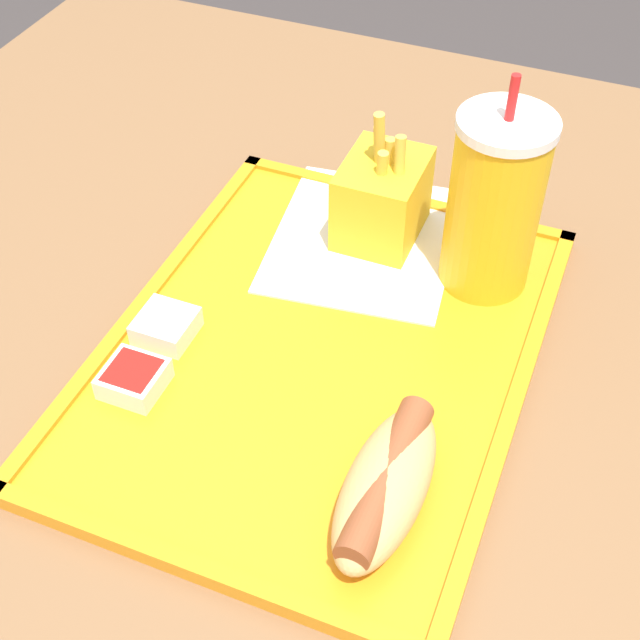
{
  "coord_description": "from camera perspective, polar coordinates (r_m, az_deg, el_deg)",
  "views": [
    {
      "loc": [
        0.39,
        0.2,
        1.26
      ],
      "look_at": [
        -0.04,
        0.03,
        0.79
      ],
      "focal_mm": 50.0,
      "sensor_mm": 36.0,
      "label": 1
    }
  ],
  "objects": [
    {
      "name": "dining_table",
      "position": [
        0.99,
        -2.38,
        -18.49
      ],
      "size": [
        1.07,
        1.0,
        0.75
      ],
      "color": "brown",
      "rests_on": "ground_plane"
    },
    {
      "name": "sauce_cup_ketchup",
      "position": [
        0.66,
        -11.84,
        -3.66
      ],
      "size": [
        0.04,
        0.04,
        0.02
      ],
      "color": "silver",
      "rests_on": "food_tray"
    },
    {
      "name": "hot_dog_far",
      "position": [
        0.57,
        4.25,
        -10.48
      ],
      "size": [
        0.13,
        0.05,
        0.04
      ],
      "color": "tan",
      "rests_on": "food_tray"
    },
    {
      "name": "paper_napkin",
      "position": [
        0.77,
        2.87,
        5.19
      ],
      "size": [
        0.2,
        0.17,
        0.0
      ],
      "color": "white",
      "rests_on": "food_tray"
    },
    {
      "name": "food_tray",
      "position": [
        0.68,
        0.0,
        -2.06
      ],
      "size": [
        0.41,
        0.31,
        0.01
      ],
      "color": "orange",
      "rests_on": "dining_table"
    },
    {
      "name": "sauce_cup_mayo",
      "position": [
        0.69,
        -9.84,
        -0.34
      ],
      "size": [
        0.04,
        0.04,
        0.02
      ],
      "color": "silver",
      "rests_on": "food_tray"
    },
    {
      "name": "fries_carton",
      "position": [
        0.76,
        4.0,
        7.79
      ],
      "size": [
        0.08,
        0.07,
        0.12
      ],
      "color": "gold",
      "rests_on": "food_tray"
    },
    {
      "name": "soda_cup",
      "position": [
        0.7,
        11.1,
        7.33
      ],
      "size": [
        0.07,
        0.07,
        0.18
      ],
      "color": "gold",
      "rests_on": "food_tray"
    }
  ]
}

